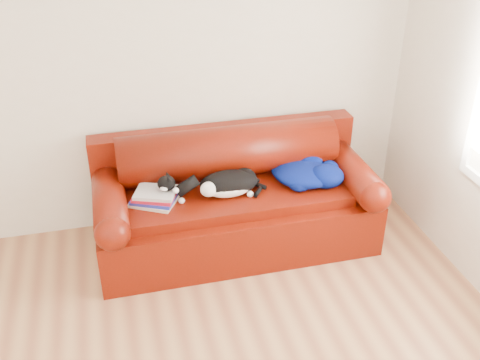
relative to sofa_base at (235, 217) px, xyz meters
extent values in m
cube|color=beige|center=(-0.72, 0.51, 1.06)|extent=(4.50, 0.02, 2.60)
cube|color=#420D02|center=(0.00, 0.01, -0.03)|extent=(2.10, 0.90, 0.42)
cube|color=#420D02|center=(0.00, -0.04, 0.21)|extent=(1.66, 0.62, 0.10)
cylinder|color=black|center=(-0.93, -0.32, -0.21)|extent=(0.06, 0.06, 0.05)
cylinder|color=black|center=(0.93, -0.32, -0.21)|extent=(0.06, 0.06, 0.05)
cylinder|color=black|center=(-0.93, 0.34, -0.21)|extent=(0.06, 0.06, 0.05)
cylinder|color=black|center=(0.93, 0.34, -0.21)|extent=(0.06, 0.06, 0.05)
cube|color=#420D02|center=(0.00, 0.37, 0.19)|extent=(2.10, 0.18, 0.85)
cylinder|color=#420D02|center=(0.00, 0.26, 0.44)|extent=(1.70, 0.40, 0.40)
cylinder|color=#420D02|center=(-0.93, 0.01, 0.30)|extent=(0.24, 0.88, 0.24)
sphere|color=#420D02|center=(-0.93, -0.43, 0.30)|extent=(0.24, 0.24, 0.24)
cylinder|color=#420D02|center=(0.93, 0.01, 0.30)|extent=(0.24, 0.88, 0.24)
sphere|color=#420D02|center=(0.93, -0.43, 0.30)|extent=(0.24, 0.24, 0.24)
cube|color=beige|center=(-0.61, -0.06, 0.28)|extent=(0.38, 0.36, 0.02)
cube|color=white|center=(-0.61, -0.06, 0.28)|extent=(0.37, 0.34, 0.02)
cube|color=#1E2CA7|center=(-0.61, -0.06, 0.30)|extent=(0.37, 0.34, 0.02)
cube|color=white|center=(-0.61, -0.06, 0.30)|extent=(0.35, 0.32, 0.02)
cube|color=red|center=(-0.61, -0.06, 0.33)|extent=(0.36, 0.32, 0.02)
cube|color=white|center=(-0.61, -0.06, 0.33)|extent=(0.34, 0.30, 0.02)
cube|color=#B4B4BA|center=(-0.61, -0.06, 0.35)|extent=(0.34, 0.30, 0.02)
cube|color=white|center=(-0.61, -0.06, 0.35)|extent=(0.33, 0.29, 0.02)
ellipsoid|color=black|center=(-0.07, -0.07, 0.35)|extent=(0.48, 0.32, 0.18)
ellipsoid|color=white|center=(-0.07, -0.12, 0.32)|extent=(0.33, 0.19, 0.11)
ellipsoid|color=white|center=(-0.23, -0.13, 0.36)|extent=(0.14, 0.13, 0.11)
ellipsoid|color=black|center=(0.06, -0.03, 0.34)|extent=(0.21, 0.21, 0.15)
ellipsoid|color=black|center=(-0.35, -0.12, 0.41)|extent=(0.15, 0.14, 0.11)
ellipsoid|color=white|center=(-0.36, -0.16, 0.40)|extent=(0.07, 0.06, 0.05)
sphere|color=#BF7272|center=(-0.38, -0.17, 0.40)|extent=(0.02, 0.02, 0.02)
cone|color=black|center=(-0.33, -0.15, 0.46)|extent=(0.06, 0.05, 0.05)
cone|color=black|center=(-0.34, -0.09, 0.46)|extent=(0.06, 0.05, 0.05)
cylinder|color=black|center=(0.16, -0.04, 0.29)|extent=(0.12, 0.14, 0.04)
sphere|color=white|center=(-0.26, -0.15, 0.28)|extent=(0.04, 0.04, 0.04)
sphere|color=white|center=(0.08, -0.15, 0.28)|extent=(0.04, 0.04, 0.04)
ellipsoid|color=#02064F|center=(0.53, -0.03, 0.34)|extent=(0.54, 0.51, 0.15)
ellipsoid|color=#02064F|center=(0.67, -0.12, 0.35)|extent=(0.33, 0.30, 0.17)
ellipsoid|color=#02064F|center=(0.45, 0.08, 0.32)|extent=(0.34, 0.37, 0.11)
ellipsoid|color=#02064F|center=(0.61, 0.09, 0.35)|extent=(0.27, 0.23, 0.17)
ellipsoid|color=#02064F|center=(0.46, -0.13, 0.32)|extent=(0.22, 0.23, 0.11)
ellipsoid|color=silver|center=(0.59, -0.13, 0.36)|extent=(0.21, 0.12, 0.05)
camera|label=1|loc=(-0.85, -3.54, 2.43)|focal=42.00mm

